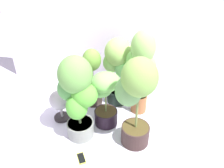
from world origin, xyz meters
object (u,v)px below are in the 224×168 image
object	(u,v)px
potted_plant_front_left	(77,94)
cell_phone	(81,158)
potted_plant_center	(104,95)
potted_plant_back_left	(91,74)
potted_plant_back_center	(119,66)
potted_plant_back_right	(141,65)
potted_plant_front_right	(136,95)
floor_fan	(60,101)

from	to	relation	value
potted_plant_front_left	cell_phone	world-z (taller)	potted_plant_front_left
potted_plant_center	cell_phone	bearing A→B (deg)	-100.62
potted_plant_back_left	potted_plant_back_center	xyz separation A→B (m)	(0.31, 0.09, 0.09)
potted_plant_center	potted_plant_back_right	size ratio (longest dim) A/B	0.64
potted_plant_front_right	potted_plant_front_left	bearing A→B (deg)	-176.13
cell_phone	potted_plant_front_left	bearing A→B (deg)	-103.10
potted_plant_front_left	cell_phone	bearing A→B (deg)	-71.15
potted_plant_front_left	potted_plant_back_right	size ratio (longest dim) A/B	0.91
floor_fan	cell_phone	bearing A→B (deg)	-83.83
potted_plant_front_left	potted_plant_back_center	distance (m)	0.71
potted_plant_back_left	potted_plant_back_right	bearing A→B (deg)	-4.30
potted_plant_front_right	floor_fan	size ratio (longest dim) A/B	2.50
potted_plant_front_right	cell_phone	world-z (taller)	potted_plant_front_right
cell_phone	floor_fan	distance (m)	0.67
potted_plant_front_right	floor_fan	world-z (taller)	potted_plant_front_right
potted_plant_back_center	floor_fan	bearing A→B (deg)	-140.93
potted_plant_back_left	potted_plant_center	bearing A→B (deg)	-53.60
potted_plant_front_left	potted_plant_back_right	xyz separation A→B (m)	(0.53, 0.52, 0.08)
potted_plant_back_center	cell_phone	world-z (taller)	potted_plant_back_center
potted_plant_back_left	floor_fan	size ratio (longest dim) A/B	1.95
potted_plant_back_center	floor_fan	distance (m)	0.76
cell_phone	floor_fan	size ratio (longest dim) A/B	0.44
potted_plant_center	floor_fan	world-z (taller)	potted_plant_center
potted_plant_back_center	cell_phone	size ratio (longest dim) A/B	5.14
potted_plant_front_right	cell_phone	size ratio (longest dim) A/B	5.74
potted_plant_front_left	cell_phone	size ratio (longest dim) A/B	5.57
potted_plant_back_right	cell_phone	distance (m)	1.09
potted_plant_back_right	cell_phone	size ratio (longest dim) A/B	6.10
potted_plant_back_left	cell_phone	bearing A→B (deg)	-80.51
floor_fan	potted_plant_center	bearing A→B (deg)	-28.46
potted_plant_back_left	potted_plant_back_center	distance (m)	0.34
potted_plant_front_left	potted_plant_back_right	distance (m)	0.75
potted_plant_back_left	potted_plant_back_right	xyz separation A→B (m)	(0.57, -0.04, 0.20)
potted_plant_center	potted_plant_back_right	distance (m)	0.50
potted_plant_back_left	potted_plant_center	xyz separation A→B (m)	(0.24, -0.33, -0.04)
potted_plant_front_right	cell_phone	bearing A→B (deg)	-143.65
potted_plant_back_left	potted_plant_front_right	distance (m)	0.80
potted_plant_center	cell_phone	distance (m)	0.64
potted_plant_front_right	cell_phone	xyz separation A→B (m)	(-0.43, -0.32, -0.55)
potted_plant_front_right	potted_plant_back_center	xyz separation A→B (m)	(-0.27, 0.62, -0.06)
potted_plant_front_right	potted_plant_back_right	world-z (taller)	potted_plant_back_right
potted_plant_front_left	potted_plant_back_right	bearing A→B (deg)	44.95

